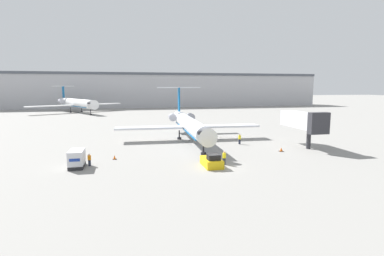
{
  "coord_description": "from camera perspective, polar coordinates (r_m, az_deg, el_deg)",
  "views": [
    {
      "loc": [
        -11.03,
        -35.23,
        10.09
      ],
      "look_at": [
        0.0,
        14.43,
        3.1
      ],
      "focal_mm": 28.0,
      "sensor_mm": 36.0,
      "label": 1
    }
  ],
  "objects": [
    {
      "name": "worker_by_wing",
      "position": [
        53.83,
        9.05,
        -2.04
      ],
      "size": [
        0.4,
        0.26,
        1.83
      ],
      "color": "#232838",
      "rests_on": "ground"
    },
    {
      "name": "worker_near_tug",
      "position": [
        39.48,
        6.16,
        -5.61
      ],
      "size": [
        0.4,
        0.25,
        1.8
      ],
      "color": "#232838",
      "rests_on": "ground"
    },
    {
      "name": "airplane_main",
      "position": [
        57.26,
        -0.61,
        0.85
      ],
      "size": [
        27.77,
        31.65,
        10.07
      ],
      "color": "silver",
      "rests_on": "ground"
    },
    {
      "name": "luggage_cart",
      "position": [
        40.57,
        -21.1,
        -5.5
      ],
      "size": [
        1.76,
        3.3,
        2.22
      ],
      "color": "#232326",
      "rests_on": "ground"
    },
    {
      "name": "worker_on_apron",
      "position": [
        40.84,
        -18.96,
        -5.7
      ],
      "size": [
        0.4,
        0.24,
        1.63
      ],
      "color": "#232838",
      "rests_on": "ground"
    },
    {
      "name": "airplane_parked_far_left",
      "position": [
        127.66,
        -21.12,
        4.44
      ],
      "size": [
        33.98,
        32.01,
        10.56
      ],
      "color": "white",
      "rests_on": "ground"
    },
    {
      "name": "jet_bridge",
      "position": [
        53.82,
        20.46,
        1.3
      ],
      "size": [
        3.2,
        10.09,
        6.19
      ],
      "color": "#2D2D33",
      "rests_on": "ground"
    },
    {
      "name": "traffic_cone_right",
      "position": [
        49.37,
        16.63,
        -3.95
      ],
      "size": [
        0.69,
        0.69,
        0.62
      ],
      "color": "black",
      "rests_on": "ground"
    },
    {
      "name": "pushback_tug",
      "position": [
        38.57,
        3.77,
        -6.38
      ],
      "size": [
        2.15,
        3.95,
        1.75
      ],
      "color": "yellow",
      "rests_on": "ground"
    },
    {
      "name": "terminal_building",
      "position": [
        155.63,
        -8.53,
        7.17
      ],
      "size": [
        180.0,
        16.8,
        17.08
      ],
      "color": "#B2B2B7",
      "rests_on": "ground"
    },
    {
      "name": "traffic_cone_left",
      "position": [
        43.59,
        -14.54,
        -5.42
      ],
      "size": [
        0.51,
        0.51,
        0.63
      ],
      "color": "black",
      "rests_on": "ground"
    },
    {
      "name": "ground_plane",
      "position": [
        38.27,
        4.73,
        -7.49
      ],
      "size": [
        600.0,
        600.0,
        0.0
      ],
      "primitive_type": "plane",
      "color": "gray"
    }
  ]
}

